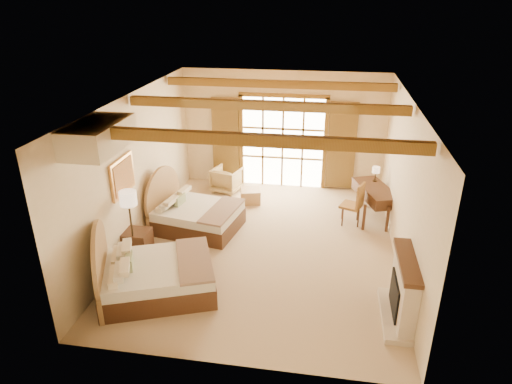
% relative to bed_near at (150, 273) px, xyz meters
% --- Properties ---
extents(floor, '(7.00, 7.00, 0.00)m').
position_rel_bed_near_xyz_m(floor, '(1.81, 1.96, -0.40)').
color(floor, tan).
rests_on(floor, ground).
extents(wall_back, '(5.50, 0.00, 5.50)m').
position_rel_bed_near_xyz_m(wall_back, '(1.81, 5.46, 1.20)').
color(wall_back, beige).
rests_on(wall_back, ground).
extents(wall_left, '(0.00, 7.00, 7.00)m').
position_rel_bed_near_xyz_m(wall_left, '(-0.94, 1.96, 1.20)').
color(wall_left, beige).
rests_on(wall_left, ground).
extents(wall_right, '(0.00, 7.00, 7.00)m').
position_rel_bed_near_xyz_m(wall_right, '(4.56, 1.96, 1.20)').
color(wall_right, beige).
rests_on(wall_right, ground).
extents(ceiling, '(7.00, 7.00, 0.00)m').
position_rel_bed_near_xyz_m(ceiling, '(1.81, 1.96, 2.80)').
color(ceiling, '#B5793F').
rests_on(ceiling, ground).
extents(ceiling_beams, '(5.39, 4.60, 0.18)m').
position_rel_bed_near_xyz_m(ceiling_beams, '(1.81, 1.96, 2.68)').
color(ceiling_beams, brown).
rests_on(ceiling_beams, ceiling).
extents(french_doors, '(3.95, 0.08, 2.60)m').
position_rel_bed_near_xyz_m(french_doors, '(1.81, 5.40, 0.85)').
color(french_doors, white).
rests_on(french_doors, ground).
extents(fireplace, '(0.46, 1.40, 1.16)m').
position_rel_bed_near_xyz_m(fireplace, '(4.41, -0.04, 0.12)').
color(fireplace, '#C4AD98').
rests_on(fireplace, ground).
extents(painting, '(0.06, 0.95, 0.75)m').
position_rel_bed_near_xyz_m(painting, '(-0.89, 1.21, 1.35)').
color(painting, '#CB8F48').
rests_on(painting, wall_left).
extents(canopy_valance, '(0.70, 1.40, 0.45)m').
position_rel_bed_near_xyz_m(canopy_valance, '(-0.59, -0.04, 2.55)').
color(canopy_valance, '#F4E2C6').
rests_on(canopy_valance, ceiling).
extents(bed_near, '(2.49, 2.11, 1.31)m').
position_rel_bed_near_xyz_m(bed_near, '(0.00, 0.00, 0.00)').
color(bed_near, '#4B2C1D').
rests_on(bed_near, floor).
extents(bed_far, '(2.11, 1.72, 1.23)m').
position_rel_bed_near_xyz_m(bed_far, '(0.04, 2.48, -0.02)').
color(bed_far, '#4B2C1D').
rests_on(bed_far, floor).
extents(nightstand, '(0.50, 0.50, 0.60)m').
position_rel_bed_near_xyz_m(nightstand, '(-0.69, 1.09, -0.10)').
color(nightstand, '#4B2C1D').
rests_on(nightstand, floor).
extents(floor_lamp, '(0.33, 0.33, 1.56)m').
position_rel_bed_near_xyz_m(floor_lamp, '(-0.69, 0.90, 0.93)').
color(floor_lamp, '#342616').
rests_on(floor_lamp, floor).
extents(armchair, '(0.89, 0.90, 0.67)m').
position_rel_bed_near_xyz_m(armchair, '(0.37, 4.74, -0.06)').
color(armchair, tan).
rests_on(armchair, floor).
extents(ottoman, '(0.60, 0.60, 0.36)m').
position_rel_bed_near_xyz_m(ottoman, '(1.13, 4.12, -0.22)').
color(ottoman, '#A1814E').
rests_on(ottoman, floor).
extents(desk, '(1.10, 1.60, 0.79)m').
position_rel_bed_near_xyz_m(desk, '(4.23, 3.74, 0.03)').
color(desk, '#4B2C1D').
rests_on(desk, floor).
extents(desk_chair, '(0.60, 0.59, 1.03)m').
position_rel_bed_near_xyz_m(desk_chair, '(3.70, 3.34, -0.07)').
color(desk_chair, olive).
rests_on(desk_chair, floor).
extents(desk_lamp, '(0.18, 0.18, 0.37)m').
position_rel_bed_near_xyz_m(desk_lamp, '(4.24, 4.15, 0.67)').
color(desk_lamp, '#342616').
rests_on(desk_lamp, desk).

